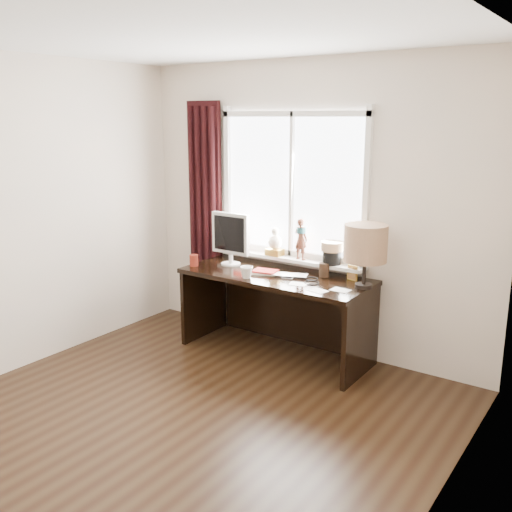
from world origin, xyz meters
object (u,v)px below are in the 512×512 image
Objects in this scene: laptop at (290,275)px; table_lamp at (365,244)px; desk at (281,298)px; red_cup at (194,260)px; monitor at (230,236)px; mug at (247,272)px.

table_lamp is (0.66, 0.07, 0.35)m from laptop.
desk is 1.00m from table_lamp.
desk is at bearing 19.91° from red_cup.
monitor is at bearing -174.06° from desk.
mug reaches higher than red_cup.
table_lamp is (1.33, 0.03, 0.09)m from monitor.
red_cup reaches higher than laptop.
desk is (0.14, 0.34, -0.30)m from mug.
table_lamp is (0.94, 0.32, 0.31)m from mug.
laptop is 0.95m from red_cup.
mug is 0.53m from monitor.
red_cup is 1.64m from table_lamp.
monitor is (-0.39, 0.29, 0.22)m from mug.
mug is at bearing -161.36° from table_lamp.
red_cup is at bearing 174.90° from mug.
mug is (-0.29, -0.25, 0.04)m from laptop.
laptop is 0.63× the size of monitor.
laptop is at bearing -32.22° from desk.
desk is 3.27× the size of table_lamp.
monitor is at bearing 41.99° from red_cup.
mug is 1.04× the size of red_cup.
monitor reaches higher than red_cup.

